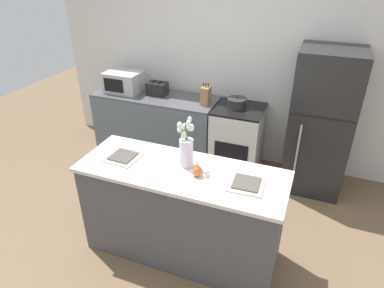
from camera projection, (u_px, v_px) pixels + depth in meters
name	position (u px, v px, depth m)	size (l,w,h in m)	color
ground_plane	(183.00, 250.00, 3.35)	(10.00, 10.00, 0.00)	brown
back_wall	(242.00, 61.00, 4.32)	(5.20, 0.08, 2.70)	silver
kitchen_island	(182.00, 212.00, 3.12)	(1.80, 0.66, 0.94)	#4C4C51
back_counter	(157.00, 125.00, 4.78)	(1.68, 0.60, 0.88)	slate
stove_range	(237.00, 140.00, 4.41)	(0.60, 0.61, 0.88)	silver
refrigerator	(320.00, 123.00, 3.91)	(0.68, 0.67, 1.69)	black
flower_vase	(186.00, 148.00, 2.87)	(0.15, 0.15, 0.45)	silver
pear_figurine	(197.00, 170.00, 2.79)	(0.08, 0.08, 0.14)	#C66B33
plate_setting_left	(123.00, 157.00, 3.06)	(0.30, 0.30, 0.02)	beige
plate_setting_right	(246.00, 184.00, 2.70)	(0.30, 0.30, 0.02)	beige
toaster	(157.00, 88.00, 4.55)	(0.28, 0.18, 0.17)	black
cooking_pot	(237.00, 103.00, 4.19)	(0.24, 0.24, 0.14)	#2D2D2D
microwave	(124.00, 82.00, 4.64)	(0.48, 0.37, 0.27)	#B7BABC
knife_block	(206.00, 95.00, 4.26)	(0.10, 0.14, 0.27)	#A37547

